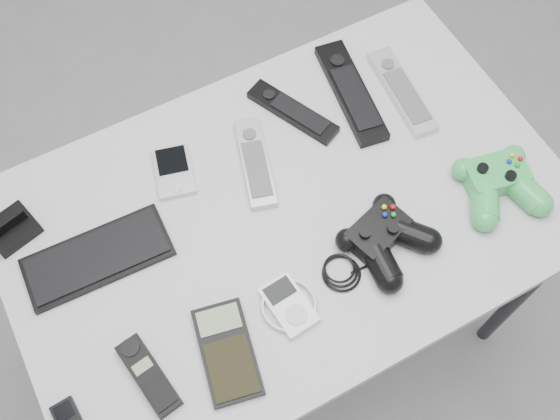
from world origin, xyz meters
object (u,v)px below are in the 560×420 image
pda_keyboard (98,257)px  pda (174,171)px  remote_black_a (293,111)px  calculator (227,352)px  desk (287,226)px  controller_black (384,237)px  remote_silver_b (402,91)px  cordless_handset (148,375)px  controller_green (499,182)px  remote_black_b (351,92)px  mp3_player (289,305)px  remote_silver_a (255,162)px

pda_keyboard → pda: bearing=28.9°
remote_black_a → calculator: bearing=-156.4°
desk → controller_black: bearing=-48.6°
pda → remote_silver_b: 0.49m
cordless_handset → controller_green: size_ratio=0.84×
pda → cordless_handset: (-0.20, -0.34, 0.00)m
pda → remote_black_a: remote_black_a is taller
desk → pda: bearing=131.0°
pda_keyboard → controller_green: size_ratio=1.55×
pda_keyboard → controller_black: size_ratio=0.99×
remote_black_b → mp3_player: (-0.33, -0.34, -0.00)m
desk → pda_keyboard: bearing=167.4°
remote_silver_a → remote_black_a: remote_silver_a is taller
calculator → controller_black: size_ratio=0.65×
remote_black_b → desk: bearing=-135.5°
cordless_handset → calculator: 0.13m
remote_silver_a → cordless_handset: same height
desk → remote_black_a: bearing=58.5°
remote_black_a → cordless_handset: bearing=-167.8°
cordless_handset → controller_black: controller_black is taller
desk → cordless_handset: 0.39m
mp3_player → cordless_handset: bearing=174.3°
remote_black_b → remote_black_a: bearing=-177.6°
remote_black_b → remote_silver_b: size_ratio=1.16×
calculator → remote_black_a: bearing=60.4°
remote_black_b → remote_silver_b: 0.10m
remote_silver_a → mp3_player: 0.30m
calculator → remote_silver_a: bearing=67.2°
cordless_handset → mp3_player: cordless_handset is taller
pda → controller_black: size_ratio=0.42×
controller_black → desk: bearing=114.9°
pda_keyboard → cordless_handset: (-0.00, -0.24, 0.00)m
desk → mp3_player: size_ratio=10.02×
desk → mp3_player: 0.20m
pda_keyboard → controller_green: 0.76m
remote_black_a → remote_silver_b: bearing=-40.5°
desk → controller_black: 0.21m
remote_black_a → cordless_handset: cordless_handset is taller
pda → pda_keyboard: bearing=-138.6°
pda → desk: bearing=-34.2°
desk → remote_silver_a: 0.14m
cordless_handset → calculator: (0.13, -0.03, -0.00)m
pda → remote_silver_a: (0.15, -0.06, 0.00)m
remote_silver_b → controller_black: bearing=-122.7°
cordless_handset → calculator: bearing=-19.5°
remote_silver_a → mp3_player: remote_silver_a is taller
mp3_player → controller_black: controller_black is taller
calculator → controller_black: (0.34, 0.05, 0.02)m
remote_black_a → desk: bearing=-146.4°
desk → pda_keyboard: (-0.35, 0.08, 0.07)m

